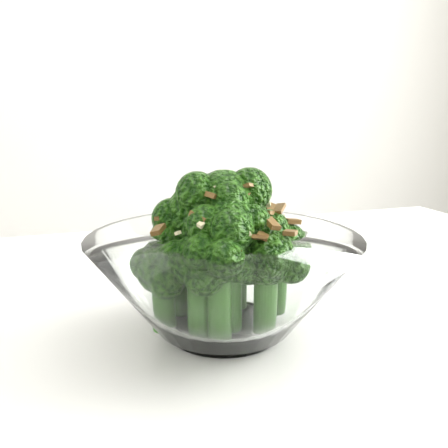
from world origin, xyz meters
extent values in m
plane|color=white|center=(0.00, 1.75, 1.35)|extent=(3.50, 0.00, 3.50)
cube|color=white|center=(0.02, -0.12, 0.73)|extent=(1.29, 0.95, 0.04)
cylinder|color=white|center=(0.51, 0.29, 0.35)|extent=(0.04, 0.04, 0.71)
cylinder|color=white|center=(0.08, -0.12, 0.75)|extent=(0.09, 0.09, 0.01)
cylinder|color=#2B5E18|center=(0.08, -0.12, 0.81)|extent=(0.02, 0.02, 0.09)
sphere|color=#296012|center=(0.08, -0.12, 0.86)|extent=(0.05, 0.05, 0.05)
cylinder|color=#2B5E18|center=(0.09, -0.10, 0.80)|extent=(0.02, 0.02, 0.08)
sphere|color=#296012|center=(0.09, -0.10, 0.85)|extent=(0.05, 0.05, 0.05)
cylinder|color=#2B5E18|center=(0.06, -0.11, 0.80)|extent=(0.02, 0.02, 0.08)
sphere|color=#296012|center=(0.06, -0.11, 0.85)|extent=(0.05, 0.05, 0.05)
cylinder|color=#2B5E18|center=(0.08, -0.14, 0.80)|extent=(0.02, 0.02, 0.07)
sphere|color=#296012|center=(0.08, -0.14, 0.85)|extent=(0.05, 0.05, 0.05)
cylinder|color=#2B5E18|center=(0.12, -0.12, 0.79)|extent=(0.02, 0.02, 0.06)
sphere|color=#296012|center=(0.12, -0.12, 0.83)|extent=(0.05, 0.05, 0.05)
cylinder|color=#2B5E18|center=(0.04, -0.10, 0.79)|extent=(0.02, 0.02, 0.06)
sphere|color=#296012|center=(0.04, -0.10, 0.83)|extent=(0.05, 0.05, 0.05)
cylinder|color=#2B5E18|center=(0.10, -0.15, 0.79)|extent=(0.02, 0.02, 0.05)
sphere|color=#296012|center=(0.10, -0.15, 0.83)|extent=(0.05, 0.05, 0.05)
cylinder|color=#2B5E18|center=(0.05, -0.15, 0.79)|extent=(0.02, 0.02, 0.05)
sphere|color=#296012|center=(0.05, -0.15, 0.82)|extent=(0.04, 0.04, 0.04)
cylinder|color=#2B5E18|center=(0.13, -0.08, 0.78)|extent=(0.02, 0.02, 0.04)
sphere|color=#296012|center=(0.13, -0.08, 0.82)|extent=(0.04, 0.04, 0.04)
cylinder|color=#2B5E18|center=(0.03, -0.13, 0.78)|extent=(0.02, 0.02, 0.04)
sphere|color=#296012|center=(0.03, -0.13, 0.81)|extent=(0.04, 0.04, 0.04)
cylinder|color=#2B5E18|center=(0.08, -0.07, 0.78)|extent=(0.02, 0.02, 0.05)
sphere|color=#296012|center=(0.08, -0.07, 0.82)|extent=(0.04, 0.04, 0.04)
cylinder|color=#2B5E18|center=(0.07, -0.16, 0.79)|extent=(0.02, 0.02, 0.06)
sphere|color=#296012|center=(0.07, -0.16, 0.83)|extent=(0.04, 0.04, 0.04)
cylinder|color=#2B5E18|center=(0.12, -0.12, 0.79)|extent=(0.02, 0.02, 0.05)
sphere|color=#296012|center=(0.12, -0.12, 0.82)|extent=(0.04, 0.04, 0.04)
cube|color=brown|center=(0.02, -0.13, 0.85)|extent=(0.01, 0.02, 0.01)
cube|color=brown|center=(0.12, -0.13, 0.86)|extent=(0.01, 0.02, 0.01)
cube|color=brown|center=(0.10, -0.11, 0.87)|extent=(0.02, 0.02, 0.01)
cube|color=brown|center=(0.10, -0.16, 0.85)|extent=(0.01, 0.02, 0.01)
cube|color=brown|center=(0.14, -0.12, 0.85)|extent=(0.01, 0.01, 0.01)
cube|color=brown|center=(0.11, -0.14, 0.86)|extent=(0.01, 0.01, 0.01)
cube|color=brown|center=(0.11, -0.16, 0.85)|extent=(0.01, 0.02, 0.01)
cube|color=brown|center=(0.06, -0.13, 0.87)|extent=(0.02, 0.02, 0.01)
cube|color=brown|center=(0.09, -0.13, 0.88)|extent=(0.02, 0.01, 0.01)
cube|color=brown|center=(0.06, -0.09, 0.86)|extent=(0.02, 0.01, 0.01)
cube|color=brown|center=(0.08, -0.11, 0.88)|extent=(0.02, 0.01, 0.01)
cube|color=brown|center=(0.09, -0.10, 0.88)|extent=(0.01, 0.02, 0.01)
cube|color=brown|center=(0.07, -0.11, 0.88)|extent=(0.02, 0.02, 0.01)
cube|color=brown|center=(0.11, -0.08, 0.85)|extent=(0.01, 0.02, 0.01)
cube|color=brown|center=(0.09, -0.13, 0.87)|extent=(0.02, 0.02, 0.01)
cube|color=brown|center=(0.12, -0.08, 0.85)|extent=(0.01, 0.02, 0.01)
cube|color=brown|center=(0.09, -0.06, 0.84)|extent=(0.02, 0.02, 0.01)
cube|color=brown|center=(0.11, -0.09, 0.86)|extent=(0.02, 0.02, 0.01)
cube|color=brown|center=(0.07, -0.11, 0.88)|extent=(0.01, 0.02, 0.01)
cube|color=brown|center=(0.04, -0.07, 0.84)|extent=(0.01, 0.01, 0.01)
cube|color=brown|center=(0.11, -0.09, 0.85)|extent=(0.01, 0.01, 0.01)
cube|color=brown|center=(0.12, -0.16, 0.85)|extent=(0.01, 0.02, 0.01)
cube|color=brown|center=(0.06, -0.15, 0.86)|extent=(0.02, 0.01, 0.01)
cube|color=brown|center=(0.05, -0.15, 0.86)|extent=(0.02, 0.02, 0.01)
cube|color=brown|center=(0.06, -0.09, 0.86)|extent=(0.02, 0.02, 0.01)
cube|color=brown|center=(0.12, -0.10, 0.85)|extent=(0.02, 0.02, 0.01)
cube|color=brown|center=(0.07, -0.10, 0.87)|extent=(0.01, 0.01, 0.01)
cube|color=brown|center=(0.07, -0.18, 0.84)|extent=(0.01, 0.01, 0.01)
cube|color=brown|center=(0.04, -0.09, 0.86)|extent=(0.01, 0.02, 0.01)
cube|color=brown|center=(0.03, -0.10, 0.85)|extent=(0.01, 0.01, 0.01)
cube|color=brown|center=(0.07, -0.07, 0.85)|extent=(0.01, 0.02, 0.01)
cube|color=brown|center=(0.05, -0.09, 0.86)|extent=(0.01, 0.01, 0.01)
cube|color=brown|center=(0.06, -0.06, 0.84)|extent=(0.01, 0.02, 0.00)
cube|color=brown|center=(0.09, -0.17, 0.85)|extent=(0.01, 0.01, 0.01)
cube|color=brown|center=(0.03, -0.10, 0.85)|extent=(0.01, 0.02, 0.01)
cube|color=brown|center=(0.07, -0.09, 0.87)|extent=(0.02, 0.01, 0.01)
cube|color=brown|center=(0.03, -0.09, 0.85)|extent=(0.01, 0.02, 0.01)
cube|color=brown|center=(0.09, -0.16, 0.85)|extent=(0.02, 0.02, 0.01)
cube|color=brown|center=(0.07, -0.17, 0.84)|extent=(0.01, 0.01, 0.01)
cube|color=brown|center=(0.10, -0.08, 0.86)|extent=(0.02, 0.01, 0.01)
cube|color=brown|center=(0.07, -0.09, 0.87)|extent=(0.01, 0.02, 0.01)
cube|color=brown|center=(0.07, -0.16, 0.86)|extent=(0.01, 0.01, 0.01)
cube|color=brown|center=(0.05, -0.13, 0.87)|extent=(0.01, 0.01, 0.01)
cube|color=beige|center=(0.09, -0.08, 0.86)|extent=(0.01, 0.00, 0.00)
cube|color=beige|center=(0.08, -0.11, 0.88)|extent=(0.01, 0.01, 0.00)
cube|color=beige|center=(0.09, -0.17, 0.85)|extent=(0.01, 0.01, 0.00)
cube|color=beige|center=(0.06, -0.09, 0.86)|extent=(0.01, 0.01, 0.01)
cube|color=beige|center=(0.04, -0.15, 0.85)|extent=(0.01, 0.01, 0.00)
cube|color=beige|center=(0.09, -0.08, 0.86)|extent=(0.01, 0.01, 0.00)
cube|color=beige|center=(0.12, -0.12, 0.86)|extent=(0.01, 0.01, 0.01)
cube|color=beige|center=(0.08, -0.16, 0.86)|extent=(0.00, 0.00, 0.00)
cube|color=beige|center=(0.08, -0.09, 0.87)|extent=(0.01, 0.01, 0.00)
cube|color=beige|center=(0.13, -0.10, 0.84)|extent=(0.01, 0.01, 0.01)
cube|color=beige|center=(0.11, -0.10, 0.86)|extent=(0.00, 0.00, 0.00)
cube|color=beige|center=(0.07, -0.16, 0.86)|extent=(0.00, 0.00, 0.00)
cube|color=beige|center=(0.06, -0.08, 0.86)|extent=(0.00, 0.00, 0.00)
cube|color=beige|center=(0.03, -0.08, 0.85)|extent=(0.01, 0.01, 0.01)
cube|color=beige|center=(0.05, -0.16, 0.86)|extent=(0.01, 0.01, 0.01)
cube|color=beige|center=(0.07, -0.13, 0.88)|extent=(0.00, 0.00, 0.00)
camera|label=1|loc=(0.00, -0.50, 0.94)|focal=40.00mm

